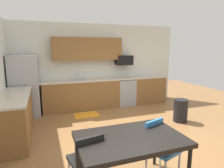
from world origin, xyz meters
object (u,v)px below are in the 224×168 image
at_px(refrigerator, 25,86).
at_px(chair_near_table, 160,144).
at_px(chair_far_side, 87,158).
at_px(trash_bin, 181,110).
at_px(dining_table, 130,141).
at_px(microwave, 124,60).
at_px(oven_range, 125,91).

height_order(refrigerator, chair_near_table, refrigerator).
relative_size(chair_far_side, trash_bin, 1.42).
bearing_deg(dining_table, trash_bin, 38.19).
xyz_separation_m(microwave, chair_near_table, (-1.04, -3.77, -1.02)).
xyz_separation_m(refrigerator, chair_far_side, (0.98, -3.60, -0.36)).
bearing_deg(chair_near_table, oven_range, 74.20).
bearing_deg(chair_near_table, refrigerator, 120.04).
bearing_deg(oven_range, dining_table, -112.62).
bearing_deg(oven_range, refrigerator, -178.53).
relative_size(dining_table, chair_near_table, 1.65).
relative_size(dining_table, chair_far_side, 1.65).
bearing_deg(chair_far_side, chair_near_table, 0.23).
xyz_separation_m(oven_range, dining_table, (-1.59, -3.81, 0.26)).
bearing_deg(trash_bin, chair_near_table, -136.38).
xyz_separation_m(microwave, trash_bin, (0.75, -2.07, -1.22)).
bearing_deg(refrigerator, microwave, 3.30).
bearing_deg(dining_table, chair_far_side, 166.90).
distance_m(dining_table, chair_far_side, 0.61).
bearing_deg(chair_far_side, microwave, 60.46).
xyz_separation_m(microwave, dining_table, (-1.59, -3.91, -0.81)).
distance_m(microwave, chair_far_side, 4.46).
relative_size(oven_range, trash_bin, 1.52).
xyz_separation_m(refrigerator, oven_range, (3.12, 0.08, -0.41)).
height_order(oven_range, chair_far_side, oven_range).
relative_size(refrigerator, chair_far_side, 2.04).
bearing_deg(trash_bin, microwave, 109.78).
bearing_deg(microwave, dining_table, -112.10).
xyz_separation_m(refrigerator, trash_bin, (3.86, -1.89, -0.57)).
bearing_deg(chair_far_side, oven_range, 59.79).
xyz_separation_m(microwave, chair_far_side, (-2.14, -3.78, -1.02)).
relative_size(refrigerator, oven_range, 1.91).
relative_size(microwave, chair_near_table, 0.64).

